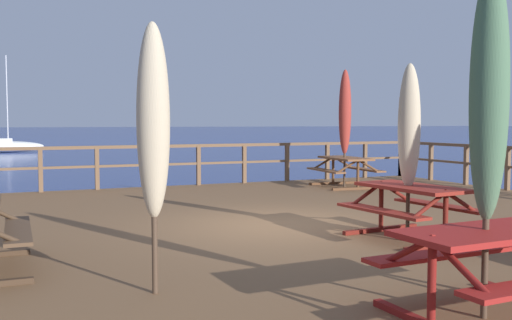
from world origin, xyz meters
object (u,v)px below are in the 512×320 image
at_px(picnic_table_front_right, 345,166).
at_px(sailboat_distant, 4,146).
at_px(patio_umbrella_short_mid, 409,127).
at_px(patio_umbrella_tall_mid_right, 489,96).
at_px(picnic_table_mid_left, 411,201).
at_px(patio_umbrella_tall_back_left, 153,122).
at_px(picnic_table_mid_centre, 494,254).
at_px(patio_umbrella_tall_mid_left, 345,113).

distance_m(picnic_table_front_right, sailboat_distant, 38.70).
xyz_separation_m(patio_umbrella_short_mid, patio_umbrella_tall_mid_right, (-1.63, -3.09, 0.29)).
bearing_deg(picnic_table_mid_left, patio_umbrella_tall_back_left, -163.72).
distance_m(picnic_table_front_right, patio_umbrella_short_mid, 6.75).
bearing_deg(picnic_table_mid_centre, picnic_table_mid_left, 62.87).
distance_m(picnic_table_mid_left, patio_umbrella_tall_mid_right, 3.68).
bearing_deg(picnic_table_mid_left, patio_umbrella_tall_mid_right, -118.40).
xyz_separation_m(picnic_table_front_right, patio_umbrella_tall_mid_right, (-4.41, -9.16, 1.34)).
bearing_deg(picnic_table_mid_centre, patio_umbrella_short_mid, 63.42).
xyz_separation_m(picnic_table_mid_left, patio_umbrella_tall_back_left, (-4.02, -1.17, 1.12)).
xyz_separation_m(patio_umbrella_tall_back_left, patio_umbrella_tall_mid_left, (6.78, 7.32, 0.25)).
distance_m(picnic_table_mid_left, patio_umbrella_tall_back_left, 4.33).
distance_m(picnic_table_mid_left, picnic_table_mid_centre, 3.41).
height_order(picnic_table_mid_centre, sailboat_distant, sailboat_distant).
distance_m(picnic_table_mid_left, patio_umbrella_short_mid, 1.05).
bearing_deg(patio_umbrella_tall_mid_right, patio_umbrella_tall_back_left, 142.37).
height_order(picnic_table_front_right, patio_umbrella_short_mid, patio_umbrella_short_mid).
bearing_deg(patio_umbrella_short_mid, sailboat_distant, 96.68).
height_order(picnic_table_mid_left, patio_umbrella_tall_back_left, patio_umbrella_tall_back_left).
distance_m(picnic_table_mid_centre, sailboat_distant, 47.20).
relative_size(patio_umbrella_tall_back_left, patio_umbrella_short_mid, 1.04).
relative_size(picnic_table_front_right, patio_umbrella_short_mid, 0.72).
bearing_deg(patio_umbrella_tall_back_left, picnic_table_mid_centre, -37.07).
distance_m(patio_umbrella_tall_mid_left, sailboat_distant, 38.75).
bearing_deg(picnic_table_mid_centre, patio_umbrella_tall_mid_left, 64.82).
xyz_separation_m(picnic_table_mid_centre, patio_umbrella_short_mid, (1.56, 3.11, 1.04)).
bearing_deg(picnic_table_mid_left, patio_umbrella_short_mid, 87.73).
height_order(picnic_table_front_right, patio_umbrella_tall_mid_left, patio_umbrella_tall_mid_left).
xyz_separation_m(picnic_table_mid_left, patio_umbrella_tall_mid_left, (2.76, 6.15, 1.37)).
xyz_separation_m(patio_umbrella_tall_back_left, patio_umbrella_short_mid, (4.02, 1.25, -0.07)).
height_order(patio_umbrella_tall_mid_left, patio_umbrella_short_mid, patio_umbrella_tall_mid_left).
relative_size(picnic_table_mid_centre, patio_umbrella_short_mid, 0.70).
xyz_separation_m(patio_umbrella_tall_back_left, sailboat_distant, (-1.13, 45.19, -1.89)).
relative_size(picnic_table_mid_centre, sailboat_distant, 0.23).
relative_size(picnic_table_mid_left, patio_umbrella_tall_mid_right, 0.59).
bearing_deg(patio_umbrella_tall_back_left, patio_umbrella_tall_mid_right, -37.63).
relative_size(picnic_table_mid_left, patio_umbrella_short_mid, 0.70).
height_order(patio_umbrella_tall_mid_right, sailboat_distant, sailboat_distant).
height_order(patio_umbrella_tall_mid_left, sailboat_distant, sailboat_distant).
distance_m(picnic_table_front_right, picnic_table_mid_left, 6.74).
height_order(picnic_table_mid_left, picnic_table_mid_centre, same).
relative_size(patio_umbrella_tall_mid_left, sailboat_distant, 0.39).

